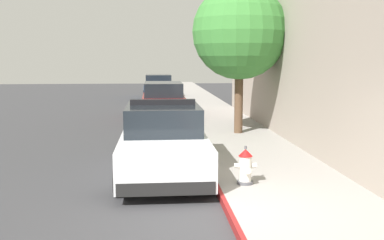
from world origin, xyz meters
The scene contains 8 objects.
ground_plane centered at (-4.62, 10.00, -0.10)m, with size 32.32×60.00×0.20m, color #353538.
sidewalk_pavement centered at (1.38, 10.00, 0.07)m, with size 2.76×60.00×0.15m, color gray.
curb_painted_edge centered at (-0.04, 10.00, 0.07)m, with size 0.08×60.00×0.15m, color maroon.
police_cruiser centered at (-1.06, 3.24, 0.74)m, with size 1.94×4.84×1.68m.
parked_car_silver_ahead centered at (-0.86, 12.69, 0.74)m, with size 1.94×4.84×1.56m.
parked_car_dark_far centered at (-0.98, 22.53, 0.74)m, with size 1.94×4.84×1.56m.
fire_hydrant centered at (0.52, 1.60, 0.50)m, with size 0.44×0.40×0.76m.
street_tree centered at (1.53, 7.59, 3.45)m, with size 3.09×3.09×4.86m.
Camera 1 is at (-1.24, -6.70, 2.60)m, focal length 41.04 mm.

